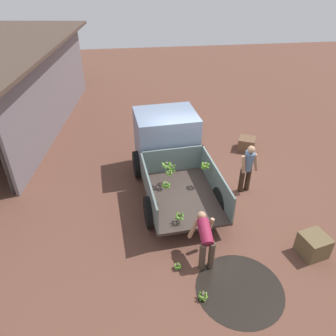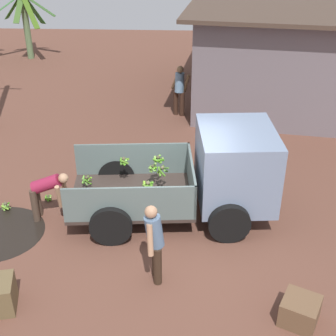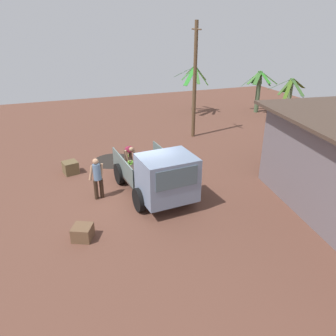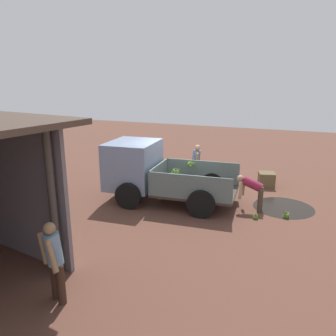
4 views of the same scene
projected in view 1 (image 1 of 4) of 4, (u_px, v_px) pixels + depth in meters
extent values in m
plane|color=brown|center=(196.00, 191.00, 10.06)|extent=(36.00, 36.00, 0.00)
cylinder|color=black|center=(240.00, 289.00, 7.15)|extent=(1.93, 1.93, 0.01)
cube|color=#392D28|center=(182.00, 197.00, 9.07)|extent=(2.78, 2.14, 0.08)
cube|color=slate|center=(149.00, 189.00, 8.67)|extent=(2.63, 0.27, 0.77)
cube|color=slate|center=(216.00, 180.00, 9.00)|extent=(2.63, 0.27, 0.77)
cube|color=slate|center=(172.00, 160.00, 9.88)|extent=(0.21, 1.92, 0.77)
cube|color=gray|center=(166.00, 136.00, 10.46)|extent=(1.72, 2.01, 1.57)
cube|color=#4C606B|center=(161.00, 117.00, 10.93)|extent=(0.16, 1.51, 0.69)
cylinder|color=black|center=(137.00, 164.00, 10.53)|extent=(0.88, 0.29, 0.86)
cylinder|color=black|center=(197.00, 157.00, 10.88)|extent=(0.88, 0.29, 0.86)
cylinder|color=black|center=(149.00, 212.00, 8.60)|extent=(0.88, 0.29, 0.86)
cylinder|color=black|center=(221.00, 202.00, 8.95)|extent=(0.88, 0.29, 0.86)
sphere|color=#433C2B|center=(169.00, 172.00, 9.07)|extent=(0.07, 0.07, 0.07)
cylinder|color=#6EA640|center=(171.00, 173.00, 9.10)|extent=(0.15, 0.05, 0.11)
cylinder|color=#5A9A32|center=(171.00, 173.00, 9.12)|extent=(0.14, 0.10, 0.13)
cylinder|color=#64AB26|center=(169.00, 172.00, 9.14)|extent=(0.07, 0.15, 0.12)
cylinder|color=#559421|center=(168.00, 172.00, 9.13)|extent=(0.11, 0.15, 0.10)
cylinder|color=#71A442|center=(168.00, 173.00, 9.10)|extent=(0.13, 0.06, 0.14)
cylinder|color=#81AC4D|center=(168.00, 174.00, 9.06)|extent=(0.15, 0.11, 0.10)
cylinder|color=#74B03F|center=(169.00, 174.00, 9.07)|extent=(0.07, 0.12, 0.15)
cylinder|color=#577F2A|center=(170.00, 174.00, 9.08)|extent=(0.10, 0.13, 0.14)
sphere|color=brown|center=(205.00, 164.00, 9.06)|extent=(0.08, 0.08, 0.08)
cylinder|color=#579927|center=(206.00, 165.00, 9.14)|extent=(0.17, 0.16, 0.15)
cylinder|color=#4B8221|center=(204.00, 164.00, 9.15)|extent=(0.05, 0.19, 0.14)
cylinder|color=#589F29|center=(202.00, 166.00, 9.11)|extent=(0.19, 0.10, 0.15)
cylinder|color=#588D2A|center=(204.00, 167.00, 9.07)|extent=(0.16, 0.14, 0.18)
cylinder|color=#73B229|center=(206.00, 167.00, 9.04)|extent=(0.07, 0.19, 0.14)
cylinder|color=#517625|center=(207.00, 166.00, 9.08)|extent=(0.19, 0.12, 0.15)
sphere|color=#4C4531|center=(179.00, 215.00, 8.03)|extent=(0.07, 0.07, 0.07)
cylinder|color=#557631|center=(179.00, 215.00, 8.13)|extent=(0.06, 0.18, 0.15)
cylinder|color=#6BAB24|center=(177.00, 216.00, 8.09)|extent=(0.17, 0.13, 0.16)
cylinder|color=#548732|center=(177.00, 218.00, 8.04)|extent=(0.16, 0.12, 0.16)
cylinder|color=#66B139|center=(180.00, 218.00, 8.00)|extent=(0.04, 0.19, 0.13)
cylinder|color=#517933|center=(182.00, 217.00, 8.05)|extent=(0.17, 0.12, 0.16)
cylinder|color=#519925|center=(181.00, 216.00, 8.11)|extent=(0.16, 0.12, 0.17)
sphere|color=#48412F|center=(167.00, 164.00, 9.05)|extent=(0.08, 0.08, 0.08)
cylinder|color=#63A532|center=(164.00, 166.00, 9.04)|extent=(0.20, 0.13, 0.12)
cylinder|color=#77A543|center=(167.00, 167.00, 9.04)|extent=(0.08, 0.18, 0.17)
cylinder|color=#4A881C|center=(169.00, 165.00, 9.08)|extent=(0.20, 0.07, 0.12)
cylinder|color=#4E9A20|center=(168.00, 164.00, 9.14)|extent=(0.15, 0.19, 0.12)
cylinder|color=olive|center=(165.00, 165.00, 9.13)|extent=(0.15, 0.18, 0.16)
sphere|color=brown|center=(172.00, 166.00, 9.24)|extent=(0.08, 0.08, 0.08)
cylinder|color=#54881B|center=(170.00, 169.00, 9.25)|extent=(0.18, 0.14, 0.18)
cylinder|color=#518924|center=(173.00, 170.00, 9.24)|extent=(0.10, 0.18, 0.19)
cylinder|color=#4B7F25|center=(174.00, 169.00, 9.29)|extent=(0.18, 0.07, 0.19)
cylinder|color=#487A29|center=(172.00, 167.00, 9.35)|extent=(0.10, 0.21, 0.16)
cylinder|color=#4C7233|center=(169.00, 167.00, 9.31)|extent=(0.19, 0.18, 0.12)
sphere|color=brown|center=(166.00, 184.00, 8.47)|extent=(0.08, 0.08, 0.08)
cylinder|color=#60952C|center=(168.00, 185.00, 8.54)|extent=(0.17, 0.12, 0.14)
cylinder|color=#5B9633|center=(166.00, 184.00, 8.55)|extent=(0.06, 0.16, 0.15)
cylinder|color=#5C8F25|center=(164.00, 184.00, 8.53)|extent=(0.17, 0.15, 0.11)
cylinder|color=#579C22|center=(165.00, 186.00, 8.49)|extent=(0.15, 0.12, 0.16)
cylinder|color=#4B7F28|center=(167.00, 187.00, 8.46)|extent=(0.07, 0.17, 0.14)
cylinder|color=#4A921E|center=(168.00, 186.00, 8.50)|extent=(0.16, 0.11, 0.15)
cube|color=slate|center=(20.00, 59.00, 16.52)|extent=(0.95, 6.18, 3.19)
cube|color=slate|center=(53.00, 91.00, 12.76)|extent=(9.02, 1.35, 3.19)
cylinder|color=#3F3833|center=(0.00, 147.00, 9.14)|extent=(0.16, 0.16, 3.19)
cylinder|color=#342419|center=(248.00, 179.00, 9.92)|extent=(0.18, 0.18, 0.78)
cylinder|color=#342419|center=(241.00, 180.00, 9.86)|extent=(0.18, 0.18, 0.78)
cylinder|color=slate|center=(248.00, 161.00, 9.48)|extent=(0.41, 0.35, 0.64)
sphere|color=tan|center=(251.00, 149.00, 9.21)|extent=(0.22, 0.22, 0.22)
cylinder|color=tan|center=(256.00, 162.00, 9.47)|extent=(0.14, 0.24, 0.59)
cylinder|color=tan|center=(244.00, 164.00, 9.39)|extent=(0.14, 0.20, 0.59)
cylinder|color=#47362A|center=(202.00, 257.00, 7.43)|extent=(0.15, 0.15, 0.76)
cylinder|color=#47362A|center=(211.00, 255.00, 7.45)|extent=(0.15, 0.15, 0.76)
cylinder|color=maroon|center=(205.00, 232.00, 7.40)|extent=(0.66, 0.30, 0.47)
sphere|color=tan|center=(202.00, 216.00, 7.63)|extent=(0.22, 0.22, 0.22)
cylinder|color=tan|center=(193.00, 228.00, 7.74)|extent=(0.11, 0.28, 0.56)
cylinder|color=tan|center=(209.00, 228.00, 7.77)|extent=(0.11, 0.22, 0.57)
sphere|color=#4A4230|center=(178.00, 265.00, 7.55)|extent=(0.06, 0.06, 0.06)
cylinder|color=#437D20|center=(178.00, 268.00, 7.52)|extent=(0.04, 0.14, 0.09)
cylinder|color=#58A22A|center=(179.00, 267.00, 7.56)|extent=(0.13, 0.10, 0.12)
cylinder|color=#498E1D|center=(180.00, 266.00, 7.58)|extent=(0.14, 0.06, 0.10)
cylinder|color=#608E39|center=(178.00, 265.00, 7.61)|extent=(0.08, 0.12, 0.13)
cylinder|color=#7DAE43|center=(177.00, 265.00, 7.61)|extent=(0.08, 0.13, 0.11)
cylinder|color=#72AD41|center=(175.00, 266.00, 7.57)|extent=(0.13, 0.05, 0.11)
cylinder|color=#4D792D|center=(176.00, 267.00, 7.55)|extent=(0.13, 0.10, 0.11)
sphere|color=brown|center=(203.00, 294.00, 6.87)|extent=(0.09, 0.09, 0.09)
cylinder|color=#4F762D|center=(201.00, 295.00, 6.94)|extent=(0.10, 0.15, 0.17)
cylinder|color=#43801C|center=(200.00, 296.00, 6.90)|extent=(0.16, 0.06, 0.16)
cylinder|color=#6FA939|center=(202.00, 298.00, 6.86)|extent=(0.11, 0.16, 0.15)
cylinder|color=#73A13D|center=(204.00, 298.00, 6.88)|extent=(0.09, 0.14, 0.17)
cylinder|color=#72B032|center=(206.00, 295.00, 6.91)|extent=(0.17, 0.05, 0.13)
cylinder|color=#699540|center=(203.00, 294.00, 6.95)|extent=(0.11, 0.16, 0.16)
cube|color=brown|center=(313.00, 245.00, 7.85)|extent=(0.72, 0.72, 0.56)
cube|color=brown|center=(247.00, 144.00, 12.06)|extent=(0.77, 0.77, 0.46)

